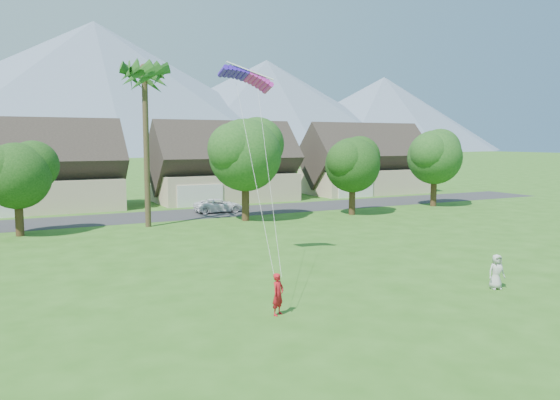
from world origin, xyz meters
TOP-DOWN VIEW (x-y plane):
  - ground at (0.00, 0.00)m, footprint 500.00×500.00m
  - street at (0.00, 34.00)m, footprint 90.00×7.00m
  - kite_flyer at (-2.75, 4.79)m, footprint 0.71×0.63m
  - watcher at (7.68, 3.59)m, footprint 0.88×0.69m
  - parked_car at (5.88, 34.00)m, footprint 4.62×2.26m
  - mountain_ridge at (10.40, 260.00)m, footprint 540.00×240.00m
  - houses_row at (0.49, 42.99)m, footprint 72.75×8.19m
  - tree_row at (-1.14, 27.92)m, footprint 62.27×6.67m
  - fan_palm at (-2.00, 28.50)m, footprint 3.00×3.00m
  - parafoil_kite at (-0.26, 13.33)m, footprint 2.89×1.18m

SIDE VIEW (x-z plane):
  - ground at x=0.00m, z-range 0.00..0.00m
  - street at x=0.00m, z-range 0.00..0.01m
  - parked_car at x=5.88m, z-range 0.00..1.27m
  - watcher at x=7.68m, z-range 0.00..1.58m
  - kite_flyer at x=-2.75m, z-range 0.00..1.63m
  - houses_row at x=0.49m, z-range -0.99..7.87m
  - tree_row at x=-1.14m, z-range 0.66..9.11m
  - parafoil_kite at x=-0.26m, z-range 9.80..10.30m
  - fan_palm at x=-2.00m, z-range 4.90..18.70m
  - mountain_ridge at x=10.40m, z-range -5.93..64.07m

